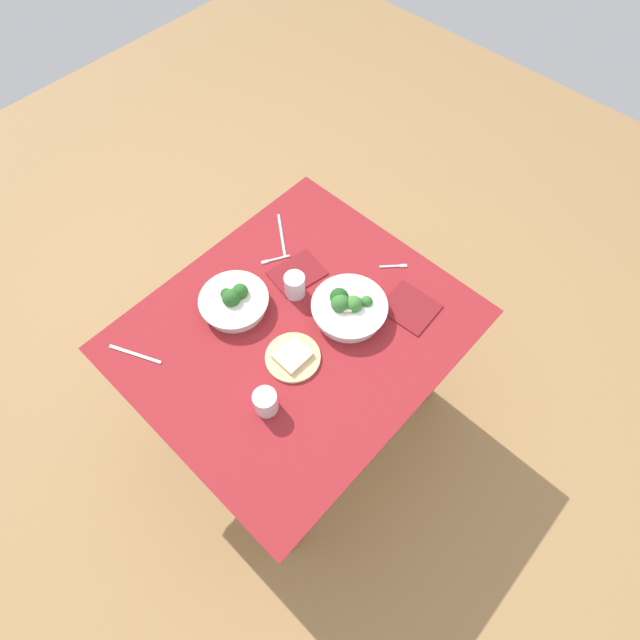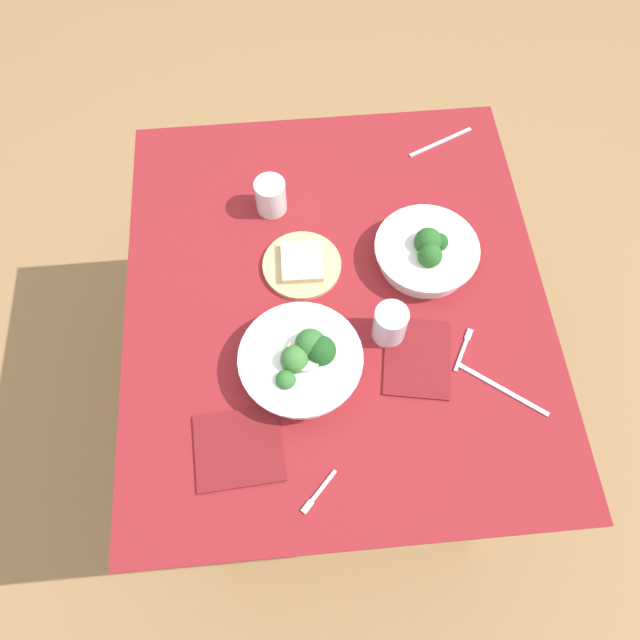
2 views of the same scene
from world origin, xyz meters
The scene contains 13 objects.
ground_plane centered at (0.00, 0.00, 0.00)m, with size 6.00×6.00×0.00m, color #9E7547.
dining_table centered at (0.00, 0.00, 0.61)m, with size 1.12×0.97×0.73m.
broccoli_bowl_far centered at (-0.17, 0.09, 0.77)m, with size 0.27×0.27×0.10m.
broccoli_bowl_near centered at (0.08, -0.22, 0.77)m, with size 0.25×0.25×0.10m.
bread_side_plate centered at (0.09, 0.07, 0.74)m, with size 0.19×0.19×0.03m.
water_glass_center centered at (-0.11, -0.11, 0.78)m, with size 0.07×0.07×0.09m, color silver.
water_glass_side centered at (0.27, 0.13, 0.78)m, with size 0.08×0.08×0.09m, color silver.
fork_by_far_bowl centered at (-0.45, 0.08, 0.73)m, with size 0.08×0.08×0.00m.
fork_by_near_bowl centered at (-0.16, -0.27, 0.73)m, with size 0.10×0.06×0.00m.
table_knife_left centered at (-0.26, -0.33, 0.73)m, with size 0.21×0.01×0.00m, color #B7B7BC.
table_knife_right centered at (0.44, -0.33, 0.73)m, with size 0.19×0.01×0.00m, color #B7B7BC.
napkin_folded_upper centered at (-0.34, 0.24, 0.74)m, with size 0.16×0.18×0.01m, color maroon.
napkin_folded_lower centered at (-0.17, -0.16, 0.74)m, with size 0.19×0.14×0.01m, color maroon.
Camera 2 is at (-0.69, 0.10, 1.97)m, focal length 34.33 mm.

